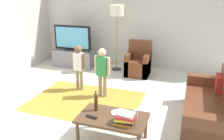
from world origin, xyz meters
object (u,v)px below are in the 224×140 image
armchair (138,64)px  child_near_tv (79,64)px  plate (118,113)px  coffee_table (113,120)px  tv_stand (74,59)px  bottle (96,102)px  tv_remote (92,117)px  tv (72,38)px  floor_lamp (117,14)px  soda_can (136,113)px  child_center (102,68)px  book_stack (125,118)px  couch (214,111)px

armchair → child_near_tv: child_near_tv is taller
armchair → plate: bearing=-83.0°
armchair → coffee_table: (0.30, -2.99, 0.07)m
coffee_table → plate: (0.05, 0.12, 0.06)m
tv_stand → coffee_table: tv_stand is taller
bottle → tv_remote: (0.02, -0.22, -0.13)m
tv_stand → child_near_tv: 1.75m
tv → armchair: (1.93, -0.02, -0.55)m
tv → armchair: size_ratio=1.22×
tv_remote → armchair: bearing=102.5°
floor_lamp → plate: 3.41m
floor_lamp → tv: bearing=-172.2°
floor_lamp → armchair: bearing=-16.0°
tv_remote → soda_can: bearing=32.2°
child_center → book_stack: bearing=-58.8°
couch → soda_can: (-1.13, -0.84, 0.19)m
tv → armchair: tv is taller
child_near_tv → coffee_table: size_ratio=1.03×
tv → child_center: tv is taller
soda_can → tv_stand: bearing=131.1°
bottle → tv_remote: bearing=-84.8°
tv → book_stack: 3.99m
couch → plate: (-1.40, -0.82, 0.14)m
floor_lamp → book_stack: (1.19, -3.29, -1.04)m
couch → plate: couch is taller
floor_lamp → child_near_tv: bearing=-102.7°
book_stack → tv: bearing=128.2°
child_near_tv → book_stack: size_ratio=3.60×
couch → child_center: bearing=167.5°
tv → coffee_table: (2.23, -3.00, -0.48)m
bottle → floor_lamp: bearing=102.3°
book_stack → plate: bearing=125.3°
book_stack → bottle: (-0.52, 0.22, 0.05)m
bottle → tv_remote: bottle is taller
tv_stand → armchair: bearing=-1.2°
child_near_tv → armchair: bearing=53.8°
tv → couch: bearing=-29.3°
child_near_tv → plate: (1.38, -1.46, -0.19)m
armchair → child_near_tv: bearing=-126.2°
armchair → child_near_tv: 1.77m
tv_stand → child_near_tv: size_ratio=1.16×
tv_remote → child_near_tv: bearing=133.8°
tv_stand → couch: couch is taller
tv_stand → tv_remote: (1.95, -3.14, 0.19)m
floor_lamp → bottle: (0.67, -3.08, -0.99)m
couch → coffee_table: bearing=-147.1°
bottle → tv_stand: bearing=123.5°
armchair → bottle: armchair is taller
soda_can → bottle: bearing=180.0°
armchair → bottle: bearing=-90.0°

